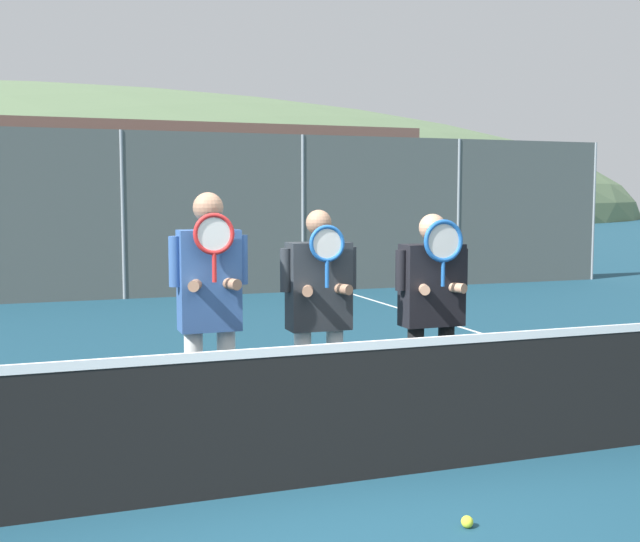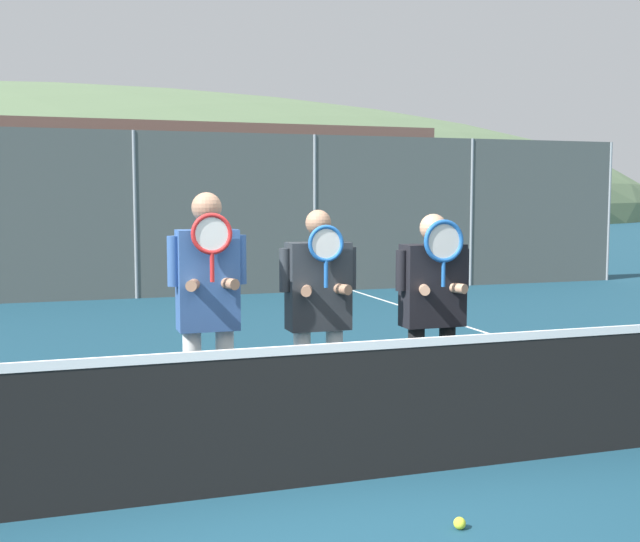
% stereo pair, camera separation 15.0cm
% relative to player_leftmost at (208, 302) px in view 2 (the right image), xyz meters
% --- Properties ---
extents(ground_plane, '(120.00, 120.00, 0.00)m').
position_rel_player_leftmost_xyz_m(ground_plane, '(0.35, -0.84, -1.09)').
color(ground_plane, navy).
extents(hill_distant, '(101.18, 56.21, 19.67)m').
position_rel_player_leftmost_xyz_m(hill_distant, '(0.35, 59.85, -1.09)').
color(hill_distant, '#5B7551').
rests_on(hill_distant, ground_plane).
extents(clubhouse_building, '(20.97, 5.50, 3.71)m').
position_rel_player_leftmost_xyz_m(clubhouse_building, '(-1.45, 17.53, 0.79)').
color(clubhouse_building, '#9EA3A8').
rests_on(clubhouse_building, ground_plane).
extents(fence_back, '(20.20, 0.06, 2.99)m').
position_rel_player_leftmost_xyz_m(fence_back, '(0.35, 9.06, 0.41)').
color(fence_back, gray).
rests_on(fence_back, ground_plane).
extents(tennis_net, '(11.01, 0.09, 1.01)m').
position_rel_player_leftmost_xyz_m(tennis_net, '(0.35, -0.84, -0.62)').
color(tennis_net, gray).
rests_on(tennis_net, ground_plane).
extents(court_line_right_sideline, '(0.05, 16.00, 0.01)m').
position_rel_player_leftmost_xyz_m(court_line_right_sideline, '(4.44, 2.16, -1.08)').
color(court_line_right_sideline, white).
rests_on(court_line_right_sideline, ground_plane).
extents(player_leftmost, '(0.56, 0.34, 1.85)m').
position_rel_player_leftmost_xyz_m(player_leftmost, '(0.00, 0.00, 0.00)').
color(player_leftmost, white).
rests_on(player_leftmost, ground_plane).
extents(player_center_left, '(0.60, 0.34, 1.73)m').
position_rel_player_leftmost_xyz_m(player_center_left, '(0.85, 0.12, -0.08)').
color(player_center_left, white).
rests_on(player_center_left, ground_plane).
extents(player_center_right, '(0.62, 0.34, 1.69)m').
position_rel_player_leftmost_xyz_m(player_center_right, '(1.79, 0.09, -0.07)').
color(player_center_right, black).
rests_on(player_center_right, ground_plane).
extents(car_left_of_center, '(4.70, 1.95, 1.81)m').
position_rel_player_leftmost_xyz_m(car_left_of_center, '(0.45, 11.97, -0.17)').
color(car_left_of_center, slate).
rests_on(car_left_of_center, ground_plane).
extents(car_center, '(4.73, 2.07, 1.81)m').
position_rel_player_leftmost_xyz_m(car_center, '(6.05, 11.99, -0.16)').
color(car_center, silver).
rests_on(car_center, ground_plane).
extents(tennis_ball_on_court, '(0.07, 0.07, 0.07)m').
position_rel_player_leftmost_xyz_m(tennis_ball_on_court, '(1.07, -1.73, -1.05)').
color(tennis_ball_on_court, '#CCDB33').
rests_on(tennis_ball_on_court, ground_plane).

